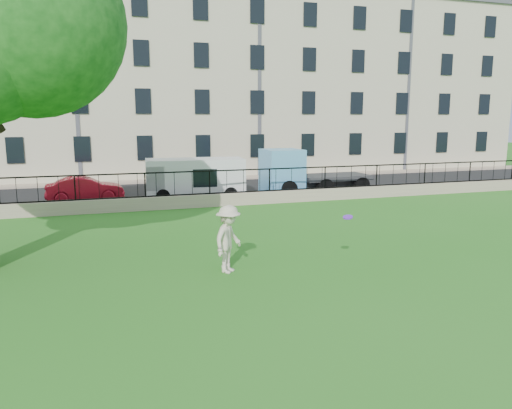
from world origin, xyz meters
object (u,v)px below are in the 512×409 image
object	(u,v)px
red_sedan	(85,189)
white_van	(195,179)
man	(229,239)
blue_truck	(314,171)
frisbee	(348,217)

from	to	relation	value
red_sedan	white_van	size ratio (longest dim) A/B	0.75
man	white_van	world-z (taller)	white_van
white_van	blue_truck	xyz separation A→B (m)	(6.72, 0.00, 0.19)
man	frisbee	world-z (taller)	man
red_sedan	blue_truck	bearing A→B (deg)	-97.44
frisbee	red_sedan	xyz separation A→B (m)	(-7.02, 14.42, -0.91)
man	red_sedan	world-z (taller)	man
frisbee	man	bearing A→B (deg)	163.37
man	frisbee	xyz separation A→B (m)	(3.12, -0.93, 0.60)
red_sedan	white_van	distance (m)	5.55
frisbee	blue_truck	world-z (taller)	blue_truck
man	red_sedan	distance (m)	14.04
frisbee	blue_truck	size ratio (longest dim) A/B	0.05
frisbee	red_sedan	bearing A→B (deg)	115.96
frisbee	white_van	xyz separation A→B (m)	(-1.58, 13.42, -0.49)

